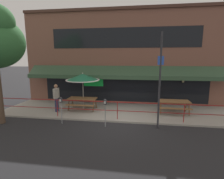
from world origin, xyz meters
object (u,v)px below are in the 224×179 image
at_px(picnic_table_left, 82,100).
at_px(parking_meter_near, 61,102).
at_px(patio_umbrella_left, 83,77).
at_px(picnic_table_centre, 174,103).
at_px(pedestrian_walking, 56,96).
at_px(street_sign_pole, 160,81).
at_px(parking_meter_far, 105,104).

bearing_deg(picnic_table_left, parking_meter_near, -99.61).
bearing_deg(parking_meter_near, patio_umbrella_left, 81.09).
height_order(picnic_table_centre, pedestrian_walking, pedestrian_walking).
bearing_deg(pedestrian_walking, picnic_table_centre, 5.65).
distance_m(picnic_table_centre, patio_umbrella_left, 5.87).
xyz_separation_m(picnic_table_left, picnic_table_centre, (5.68, 0.11, 0.00)).
bearing_deg(patio_umbrella_left, picnic_table_left, -90.00).
bearing_deg(street_sign_pole, parking_meter_near, -179.02).
xyz_separation_m(patio_umbrella_left, pedestrian_walking, (-1.47, -0.78, -1.12)).
relative_size(patio_umbrella_left, pedestrian_walking, 1.39).
height_order(picnic_table_left, street_sign_pole, street_sign_pole).
distance_m(patio_umbrella_left, parking_meter_far, 3.38).
bearing_deg(picnic_table_left, street_sign_pole, -26.32).
bearing_deg(parking_meter_far, picnic_table_centre, 33.68).
relative_size(picnic_table_left, parking_meter_far, 1.27).
distance_m(picnic_table_left, picnic_table_centre, 5.68).
bearing_deg(street_sign_pole, picnic_table_left, 153.68).
distance_m(parking_meter_near, parking_meter_far, 2.32).
relative_size(picnic_table_centre, patio_umbrella_left, 0.76).
height_order(pedestrian_walking, street_sign_pole, street_sign_pole).
distance_m(patio_umbrella_left, parking_meter_near, 2.72).
bearing_deg(parking_meter_far, picnic_table_left, 128.91).
bearing_deg(patio_umbrella_left, parking_meter_near, -98.91).
distance_m(picnic_table_centre, street_sign_pole, 3.08).
height_order(picnic_table_left, parking_meter_far, parking_meter_far).
xyz_separation_m(parking_meter_near, parking_meter_far, (2.32, -0.08, 0.00)).
bearing_deg(picnic_table_left, pedestrian_walking, -157.79).
xyz_separation_m(pedestrian_walking, parking_meter_far, (3.40, -1.79, 0.09)).
xyz_separation_m(picnic_table_centre, patio_umbrella_left, (-5.68, 0.07, 1.47)).
distance_m(patio_umbrella_left, pedestrian_walking, 2.01).
bearing_deg(parking_meter_near, pedestrian_walking, 122.28).
relative_size(patio_umbrella_left, parking_meter_far, 1.67).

